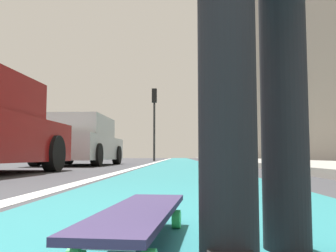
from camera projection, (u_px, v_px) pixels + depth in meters
ground_plane at (182, 166)px, 10.25m from camera, size 80.00×80.00×0.00m
bike_lane_paint at (180, 160)px, 24.20m from camera, size 56.00×1.88×0.00m
lane_stripe_white at (160, 161)px, 20.25m from camera, size 52.00×0.16×0.01m
sidewalk_curb at (249, 160)px, 18.13m from camera, size 52.00×3.20×0.12m
building_facade at (284, 58)px, 22.52m from camera, size 40.00×1.20×12.42m
skateboard at (139, 216)px, 1.14m from camera, size 0.86×0.28×0.11m
parked_car_mid at (81, 142)px, 11.34m from camera, size 4.53×1.99×1.47m
traffic_light at (154, 111)px, 21.33m from camera, size 0.33×0.28×4.14m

